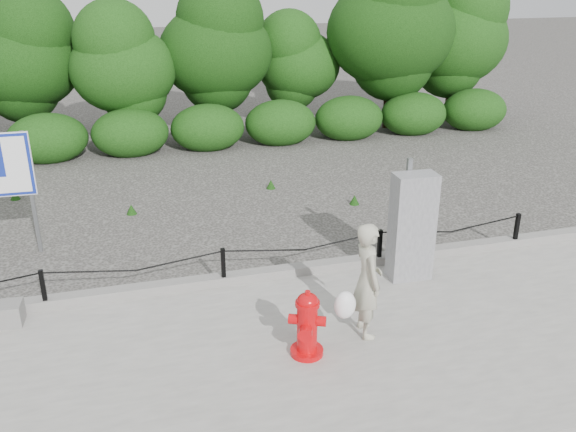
{
  "coord_description": "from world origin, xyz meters",
  "views": [
    {
      "loc": [
        -1.28,
        -8.0,
        4.47
      ],
      "look_at": [
        1.05,
        0.2,
        1.0
      ],
      "focal_mm": 38.0,
      "sensor_mm": 36.0,
      "label": 1
    }
  ],
  "objects": [
    {
      "name": "ground",
      "position": [
        0.0,
        0.0,
        0.0
      ],
      "size": [
        90.0,
        90.0,
        0.0
      ],
      "primitive_type": "plane",
      "color": "#2D2B28",
      "rests_on": "ground"
    },
    {
      "name": "sidewalk",
      "position": [
        0.0,
        -2.0,
        0.04
      ],
      "size": [
        14.0,
        4.0,
        0.08
      ],
      "primitive_type": "cube",
      "color": "gray",
      "rests_on": "ground"
    },
    {
      "name": "curb",
      "position": [
        0.0,
        0.05,
        0.15
      ],
      "size": [
        14.0,
        0.22,
        0.14
      ],
      "primitive_type": "cube",
      "color": "slate",
      "rests_on": "sidewalk"
    },
    {
      "name": "chain_barrier",
      "position": [
        0.0,
        0.0,
        0.46
      ],
      "size": [
        10.06,
        0.06,
        0.6
      ],
      "color": "black",
      "rests_on": "sidewalk"
    },
    {
      "name": "treeline",
      "position": [
        1.58,
        8.9,
        2.54
      ],
      "size": [
        20.34,
        3.7,
        5.07
      ],
      "color": "black",
      "rests_on": "ground"
    },
    {
      "name": "fire_hydrant",
      "position": [
        0.66,
        -2.02,
        0.5
      ],
      "size": [
        0.54,
        0.54,
        0.88
      ],
      "rotation": [
        0.0,
        0.0,
        -0.42
      ],
      "color": "red",
      "rests_on": "sidewalk"
    },
    {
      "name": "pedestrian",
      "position": [
        1.51,
        -1.77,
        0.83
      ],
      "size": [
        0.69,
        0.58,
        1.53
      ],
      "rotation": [
        0.0,
        0.0,
        1.51
      ],
      "color": "#A5A28D",
      "rests_on": "sidewalk"
    },
    {
      "name": "utility_cabinet",
      "position": [
        2.77,
        -0.5,
        0.91
      ],
      "size": [
        0.64,
        0.46,
        1.83
      ],
      "rotation": [
        0.0,
        0.0,
        -0.04
      ],
      "color": "gray",
      "rests_on": "sidewalk"
    }
  ]
}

